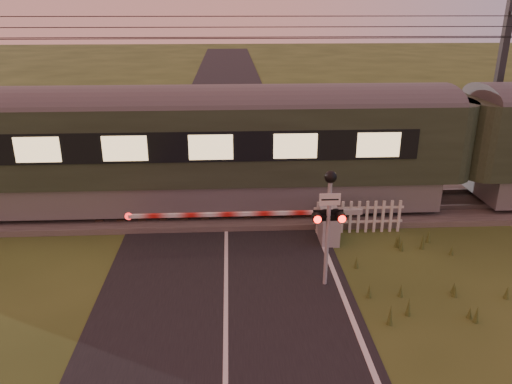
{
  "coord_description": "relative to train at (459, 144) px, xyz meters",
  "views": [
    {
      "loc": [
        0.17,
        -8.82,
        6.44
      ],
      "look_at": [
        0.81,
        3.2,
        1.89
      ],
      "focal_mm": 35.0,
      "sensor_mm": 36.0,
      "label": 1
    }
  ],
  "objects": [
    {
      "name": "road",
      "position": [
        -7.57,
        -6.73,
        -2.17
      ],
      "size": [
        6.0,
        140.0,
        0.03
      ],
      "color": "black",
      "rests_on": "ground"
    },
    {
      "name": "overhead_wires",
      "position": [
        -7.58,
        0.0,
        3.55
      ],
      "size": [
        120.0,
        0.62,
        0.62
      ],
      "color": "black",
      "rests_on": "ground"
    },
    {
      "name": "train",
      "position": [
        0.0,
        0.0,
        0.0
      ],
      "size": [
        40.69,
        2.81,
        3.79
      ],
      "color": "slate",
      "rests_on": "ground"
    },
    {
      "name": "crossing_signal",
      "position": [
        -5.17,
        -4.8,
        -0.17
      ],
      "size": [
        0.74,
        0.33,
        2.92
      ],
      "color": "gray",
      "rests_on": "ground"
    },
    {
      "name": "ground",
      "position": [
        -7.58,
        -6.5,
        -2.18
      ],
      "size": [
        160.0,
        160.0,
        0.0
      ],
      "primitive_type": "plane",
      "color": "#314219",
      "rests_on": "ground"
    },
    {
      "name": "boom_gate",
      "position": [
        -4.98,
        -2.5,
        -1.61
      ],
      "size": [
        6.64,
        0.78,
        1.04
      ],
      "color": "gray",
      "rests_on": "ground"
    },
    {
      "name": "catenary_mast",
      "position": [
        2.23,
        2.23,
        1.8
      ],
      "size": [
        0.24,
        2.47,
        7.67
      ],
      "color": "#2D2D30",
      "rests_on": "ground"
    },
    {
      "name": "picket_fence",
      "position": [
        -3.64,
        -1.89,
        -1.67
      ],
      "size": [
        2.7,
        0.08,
        1.0
      ],
      "color": "silver",
      "rests_on": "ground"
    },
    {
      "name": "track_bed",
      "position": [
        -7.58,
        0.0,
        -2.11
      ],
      "size": [
        140.0,
        3.4,
        0.39
      ],
      "color": "#47423D",
      "rests_on": "ground"
    }
  ]
}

